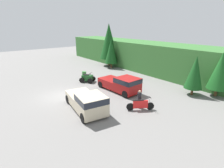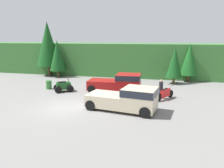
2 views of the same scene
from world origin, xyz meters
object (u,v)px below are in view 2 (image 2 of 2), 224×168
Objects in this scene: quad_atv at (63,86)px; steel_barrel at (49,85)px; pickup_truck_red at (119,82)px; dirt_bike at (165,94)px; pickup_truck_second at (128,98)px; rider_person at (161,88)px.

quad_atv is 2.46× the size of steel_barrel.
steel_barrel is (-7.32, -0.59, -0.49)m from pickup_truck_red.
pickup_truck_red is 4.71m from dirt_bike.
steel_barrel is (-9.09, 4.79, -0.49)m from pickup_truck_second.
pickup_truck_second is 4.55m from rider_person.
pickup_truck_second is 10.29m from steel_barrel.
rider_person is at bearing 68.91° from pickup_truck_second.
pickup_truck_second is 8.27m from quad_atv.
quad_atv is (-7.13, 4.17, -0.44)m from pickup_truck_second.
dirt_bike is at bearing -23.80° from pickup_truck_red.
quad_atv is 2.06m from steel_barrel.
steel_barrel is at bearing -178.51° from pickup_truck_red.
dirt_bike is 2.38× the size of steel_barrel.
pickup_truck_red is 0.97× the size of pickup_truck_second.
quad_atv is at bearing -170.37° from pickup_truck_red.
pickup_truck_red is at bearing 4.58° from steel_barrel.
rider_person is (9.37, -0.21, 0.41)m from quad_atv.
pickup_truck_red reaches higher than steel_barrel.
pickup_truck_second is at bearing -65.65° from quad_atv.
rider_person is at bearing -4.19° from steel_barrel.
pickup_truck_second is 4.57m from dirt_bike.
rider_person is (2.24, 3.96, -0.03)m from pickup_truck_second.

